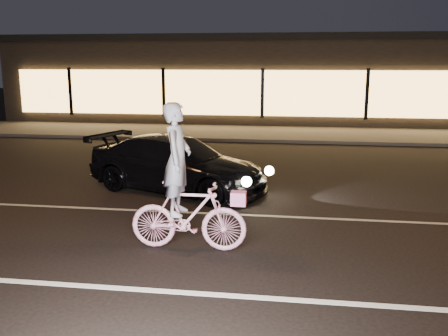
# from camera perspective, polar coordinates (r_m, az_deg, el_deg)

# --- Properties ---
(ground) EXTENTS (90.00, 90.00, 0.00)m
(ground) POSITION_cam_1_polar(r_m,az_deg,el_deg) (8.20, -3.09, -9.41)
(ground) COLOR black
(ground) RESTS_ON ground
(lane_stripe_near) EXTENTS (60.00, 0.12, 0.01)m
(lane_stripe_near) POSITION_cam_1_polar(r_m,az_deg,el_deg) (6.86, -5.63, -13.92)
(lane_stripe_near) COLOR silver
(lane_stripe_near) RESTS_ON ground
(lane_stripe_far) EXTENTS (60.00, 0.10, 0.01)m
(lane_stripe_far) POSITION_cam_1_polar(r_m,az_deg,el_deg) (10.05, -0.85, -5.24)
(lane_stripe_far) COLOR gray
(lane_stripe_far) RESTS_ON ground
(sidewalk) EXTENTS (30.00, 4.00, 0.12)m
(sidewalk) POSITION_cam_1_polar(r_m,az_deg,el_deg) (20.74, 3.99, 3.96)
(sidewalk) COLOR #383533
(sidewalk) RESTS_ON ground
(storefront) EXTENTS (25.40, 8.42, 4.20)m
(storefront) POSITION_cam_1_polar(r_m,az_deg,el_deg) (26.49, 5.06, 10.26)
(storefront) COLOR black
(storefront) RESTS_ON ground
(cyclist) EXTENTS (1.90, 0.65, 2.39)m
(cyclist) POSITION_cam_1_polar(r_m,az_deg,el_deg) (8.01, -4.45, -3.54)
(cyclist) COLOR #D63377
(cyclist) RESTS_ON ground
(sedan) EXTENTS (4.75, 3.20, 1.28)m
(sedan) POSITION_cam_1_polar(r_m,az_deg,el_deg) (11.73, -5.40, 0.45)
(sedan) COLOR black
(sedan) RESTS_ON ground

